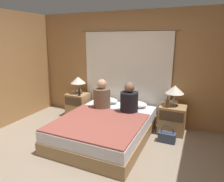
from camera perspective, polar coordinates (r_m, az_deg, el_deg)
name	(u,v)px	position (r m, az deg, el deg)	size (l,w,h in m)	color
ground_plane	(81,162)	(3.40, -8.75, -19.41)	(16.00, 16.00, 0.00)	gray
wall_back	(127,67)	(4.70, 4.23, 6.77)	(4.68, 0.06, 2.50)	#A37547
curtain_panel	(126,77)	(4.67, 3.92, 4.12)	(2.28, 0.02, 2.09)	white
bed	(105,128)	(3.97, -1.87, -10.44)	(1.59, 2.08, 0.43)	#99754C
nightstand_left	(78,105)	(5.10, -9.75, -3.87)	(0.52, 0.42, 0.58)	#A87F51
nightstand_right	(172,119)	(4.33, 16.77, -7.76)	(0.52, 0.42, 0.58)	#A87F51
lamp_left	(78,81)	(5.00, -9.65, 2.71)	(0.37, 0.37, 0.42)	#B2A899
lamp_right	(175,91)	(4.21, 17.48, -0.05)	(0.37, 0.37, 0.42)	#B2A899
pillow_left	(108,100)	(4.71, -1.29, -2.66)	(0.50, 0.33, 0.12)	white
pillow_right	(136,104)	(4.47, 6.85, -3.74)	(0.50, 0.33, 0.12)	white
blanket_on_bed	(98,122)	(3.63, -3.97, -8.91)	(1.53, 1.43, 0.03)	#994C42
person_left_in_bed	(102,97)	(4.30, -2.90, -1.59)	(0.37, 0.37, 0.64)	brown
person_right_in_bed	(129,100)	(4.07, 4.94, -2.67)	(0.37, 0.37, 0.63)	black
beer_bottle_on_left_stand	(79,92)	(4.82, -9.33, -0.39)	(0.06, 0.06, 0.21)	black
beer_bottle_on_right_stand	(167,103)	(4.10, 15.53, -3.36)	(0.07, 0.07, 0.23)	#513819
handbag_on_floor	(167,137)	(4.01, 15.42, -12.47)	(0.32, 0.16, 0.35)	#333D56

